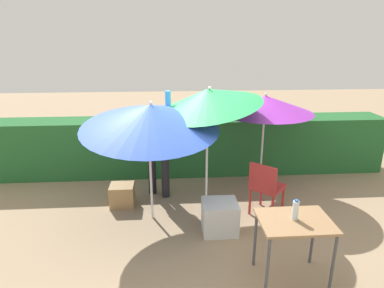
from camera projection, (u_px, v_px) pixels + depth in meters
The scene contains 11 objects.
ground_plane at pixel (193, 216), 5.22m from camera, with size 24.00×24.00×0.00m, color #9E8466.
hedge_row at pixel (187, 146), 6.73m from camera, with size 8.00×0.70×1.14m, color #23602D.
umbrella_rainbow at pixel (150, 117), 4.66m from camera, with size 2.01×2.03×1.95m.
umbrella_orange at pixel (209, 98), 5.03m from camera, with size 1.69×1.66×2.15m.
umbrella_yellow at pixel (265, 104), 5.78m from camera, with size 1.69×1.69×1.76m.
person_vendor at pixel (158, 145), 5.61m from camera, with size 0.52×0.38×1.88m.
chair_plastic at pixel (266, 186), 5.09m from camera, with size 0.62×0.62×0.89m.
cooler_box at pixel (220, 217), 4.74m from camera, with size 0.50×0.44×0.47m, color silver.
crate_cardboard at pixel (122, 195), 5.50m from camera, with size 0.39×0.35×0.36m, color #9E7A4C.
folding_table at pixel (294, 228), 3.67m from camera, with size 0.80×0.60×0.78m.
bottle_water at pixel (295, 210), 3.62m from camera, with size 0.07×0.07×0.24m.
Camera 1 is at (-0.34, -4.57, 2.74)m, focal length 30.79 mm.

